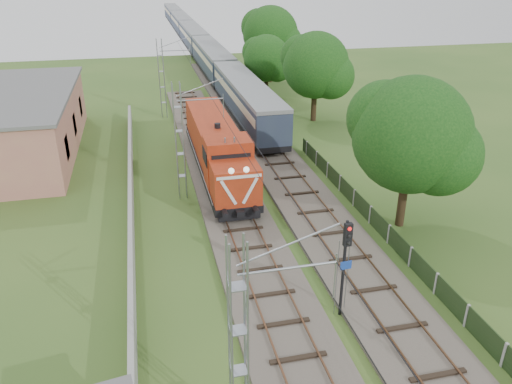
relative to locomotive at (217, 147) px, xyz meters
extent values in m
plane|color=#355821|center=(0.00, -15.41, -2.26)|extent=(140.00, 140.00, 0.00)
cube|color=#6B6054|center=(0.00, -8.41, -2.11)|extent=(4.20, 70.00, 0.30)
cube|color=black|center=(0.00, -8.41, -1.91)|extent=(2.40, 70.00, 0.10)
cube|color=brown|center=(-0.85, -8.41, -1.83)|extent=(0.08, 70.00, 0.05)
cube|color=brown|center=(0.85, -8.41, -1.83)|extent=(0.08, 70.00, 0.05)
cube|color=#6B6054|center=(5.00, 4.59, -2.11)|extent=(4.20, 80.00, 0.30)
cube|color=black|center=(5.00, 4.59, -1.91)|extent=(2.40, 80.00, 0.10)
cube|color=brown|center=(4.15, 4.59, -1.83)|extent=(0.08, 80.00, 0.05)
cube|color=brown|center=(5.85, 4.59, -1.83)|extent=(0.08, 80.00, 0.05)
cylinder|color=gray|center=(-1.50, -23.41, 4.54)|extent=(3.00, 0.08, 0.08)
cylinder|color=gray|center=(-1.50, -3.41, 4.54)|extent=(3.00, 0.08, 0.08)
cylinder|color=gray|center=(-1.50, 16.59, 4.54)|extent=(3.00, 0.08, 0.08)
cylinder|color=black|center=(0.00, -3.41, 3.24)|extent=(0.03, 70.00, 0.03)
cylinder|color=black|center=(0.00, -3.41, 4.54)|extent=(0.03, 70.00, 0.03)
cube|color=#9E9E99|center=(-6.50, -3.41, -1.51)|extent=(0.25, 40.00, 1.50)
cube|color=tan|center=(-15.00, 8.59, 0.24)|extent=(8.00, 20.00, 5.00)
cube|color=#606060|center=(-15.00, 8.59, 2.84)|extent=(8.40, 20.40, 0.25)
cube|color=black|center=(-11.05, 2.59, -0.06)|extent=(0.10, 1.60, 1.80)
cube|color=black|center=(-11.05, 8.59, -0.06)|extent=(0.10, 1.60, 1.80)
cube|color=black|center=(-11.05, 14.59, -0.06)|extent=(0.10, 1.60, 1.80)
cube|color=black|center=(8.00, -12.41, -1.66)|extent=(0.05, 32.00, 1.15)
cube|color=#9E9E99|center=(8.00, 2.59, -1.66)|extent=(0.12, 0.12, 1.20)
cube|color=black|center=(0.00, 0.12, -1.25)|extent=(3.03, 17.16, 0.50)
cube|color=black|center=(0.00, -5.43, -1.56)|extent=(2.22, 3.63, 0.50)
cube|color=black|center=(0.00, 5.67, -1.56)|extent=(2.22, 3.63, 0.50)
cube|color=black|center=(0.00, -8.35, -1.66)|extent=(2.62, 0.25, 0.35)
cube|color=#AA2F13|center=(0.00, -7.19, 0.16)|extent=(2.93, 2.52, 2.32)
sphere|color=white|center=(-0.45, -8.40, 1.47)|extent=(0.36, 0.36, 0.36)
sphere|color=white|center=(0.45, -8.40, 1.47)|extent=(0.36, 0.36, 0.36)
cube|color=silver|center=(-0.66, -8.48, 0.11)|extent=(1.01, 0.06, 1.69)
cube|color=silver|center=(0.66, -8.48, 0.11)|extent=(1.01, 0.06, 1.69)
cube|color=silver|center=(0.00, -8.48, 1.07)|extent=(2.73, 0.06, 0.18)
cube|color=#AA2F13|center=(0.00, -4.72, 0.61)|extent=(3.03, 2.42, 3.23)
cube|color=black|center=(0.00, -5.95, 1.12)|extent=(2.52, 0.06, 0.91)
cube|color=#AA2F13|center=(0.00, 2.60, 0.31)|extent=(2.83, 12.21, 2.62)
cylinder|color=black|center=(0.00, -0.48, 1.77)|extent=(0.44, 0.44, 0.40)
cylinder|color=gray|center=(-0.30, -5.53, 2.38)|extent=(0.12, 0.12, 0.35)
cylinder|color=gray|center=(0.30, -5.53, 2.38)|extent=(0.12, 0.12, 0.35)
cube|color=black|center=(5.00, 12.96, -1.36)|extent=(2.91, 22.09, 0.50)
cube|color=#2D3B4C|center=(5.00, 12.96, 0.25)|extent=(3.01, 22.09, 2.71)
cube|color=beige|center=(5.00, 12.96, 0.75)|extent=(3.05, 21.21, 0.75)
cube|color=gray|center=(5.00, 12.96, 1.76)|extent=(3.06, 22.09, 0.35)
cube|color=black|center=(5.00, 36.05, -1.36)|extent=(2.91, 22.09, 0.50)
cube|color=#2D3B4C|center=(5.00, 36.05, 0.25)|extent=(3.01, 22.09, 2.71)
cube|color=beige|center=(5.00, 36.05, 0.75)|extent=(3.05, 21.21, 0.75)
cube|color=gray|center=(5.00, 36.05, 1.76)|extent=(3.06, 22.09, 0.35)
cube|color=black|center=(5.00, 59.14, -1.36)|extent=(2.91, 22.09, 0.50)
cube|color=#2D3B4C|center=(5.00, 59.14, 0.25)|extent=(3.01, 22.09, 2.71)
cube|color=beige|center=(5.00, 59.14, 0.75)|extent=(3.05, 21.21, 0.75)
cube|color=gray|center=(5.00, 59.14, 1.76)|extent=(3.06, 22.09, 0.35)
cube|color=black|center=(5.00, 82.24, -1.36)|extent=(2.91, 22.09, 0.50)
cube|color=#2D3B4C|center=(5.00, 82.24, 0.25)|extent=(3.01, 22.09, 2.71)
cube|color=beige|center=(5.00, 82.24, 0.75)|extent=(3.05, 21.21, 0.75)
cube|color=gray|center=(5.00, 82.24, 1.76)|extent=(3.06, 22.09, 0.35)
cube|color=black|center=(5.00, 105.33, -1.36)|extent=(2.91, 22.09, 0.50)
cube|color=#2D3B4C|center=(5.00, 105.33, 0.25)|extent=(3.01, 22.09, 2.71)
cube|color=beige|center=(5.00, 105.33, 0.75)|extent=(3.05, 21.21, 0.75)
cube|color=gray|center=(5.00, 105.33, 1.76)|extent=(3.06, 22.09, 0.35)
cylinder|color=black|center=(2.84, -17.82, 0.20)|extent=(0.14, 0.14, 4.92)
cube|color=black|center=(2.84, -17.97, 2.07)|extent=(0.36, 0.25, 1.08)
sphere|color=red|center=(2.84, -18.09, 2.42)|extent=(0.18, 0.18, 0.18)
sphere|color=black|center=(2.84, -18.09, 2.07)|extent=(0.18, 0.18, 0.18)
sphere|color=black|center=(2.84, -18.09, 1.73)|extent=(0.18, 0.18, 0.18)
cube|color=#193C99|center=(2.89, -17.94, 0.50)|extent=(0.54, 0.10, 0.39)
cylinder|color=#3E2C19|center=(9.71, -10.51, -0.18)|extent=(0.52, 0.52, 4.15)
sphere|color=#0F3A11|center=(9.71, -10.51, 3.60)|extent=(6.80, 6.80, 6.80)
sphere|color=#0F3A11|center=(11.07, -11.53, 2.65)|extent=(4.76, 4.76, 4.76)
sphere|color=#0F3A11|center=(8.52, -9.32, 4.35)|extent=(4.42, 4.42, 4.42)
cylinder|color=#3E2C19|center=(11.84, 12.03, -0.27)|extent=(0.55, 0.55, 3.99)
sphere|color=#0F3A11|center=(11.84, 12.03, 3.36)|extent=(6.52, 6.52, 6.52)
sphere|color=#0F3A11|center=(13.15, 11.05, 2.45)|extent=(4.57, 4.57, 4.57)
sphere|color=#0F3A11|center=(10.70, 13.17, 4.08)|extent=(4.24, 4.24, 4.24)
cylinder|color=#3E2C19|center=(9.48, 22.44, -0.61)|extent=(0.50, 0.50, 3.29)
sphere|color=#0F3A11|center=(9.48, 22.44, 2.38)|extent=(5.39, 5.39, 5.39)
sphere|color=#0F3A11|center=(10.55, 21.63, 1.63)|extent=(3.77, 3.77, 3.77)
sphere|color=#0F3A11|center=(8.53, 23.38, 2.98)|extent=(3.50, 3.50, 3.50)
cylinder|color=#3E2C19|center=(12.07, 30.69, -0.05)|extent=(0.59, 0.59, 4.42)
sphere|color=#0F3A11|center=(12.07, 30.69, 3.98)|extent=(7.24, 7.24, 7.24)
sphere|color=#0F3A11|center=(13.51, 29.60, 2.97)|extent=(5.07, 5.07, 5.07)
sphere|color=#0F3A11|center=(10.80, 31.95, 4.78)|extent=(4.71, 4.71, 4.71)
camera|label=1|loc=(-5.17, -35.11, 12.66)|focal=35.00mm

